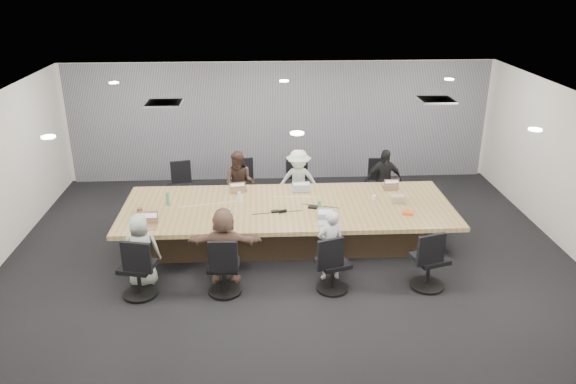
{
  "coord_description": "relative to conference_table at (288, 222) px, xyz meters",
  "views": [
    {
      "loc": [
        -0.5,
        -8.88,
        4.81
      ],
      "look_at": [
        0.0,
        0.4,
        1.05
      ],
      "focal_mm": 35.0,
      "sensor_mm": 36.0,
      "label": 1
    }
  ],
  "objects": [
    {
      "name": "chair_7",
      "position": [
        2.15,
        -1.7,
        0.03
      ],
      "size": [
        0.72,
        0.72,
        0.86
      ],
      "primitive_type": null,
      "rotation": [
        0.0,
        0.0,
        0.29
      ],
      "color": "black",
      "rests_on": "ground"
    },
    {
      "name": "chair_2",
      "position": [
        0.29,
        1.7,
        0.03
      ],
      "size": [
        0.6,
        0.6,
        0.85
      ],
      "primitive_type": null,
      "rotation": [
        0.0,
        0.0,
        3.18
      ],
      "color": "black",
      "rests_on": "ground"
    },
    {
      "name": "person_5",
      "position": [
        -1.09,
        -1.35,
        0.25
      ],
      "size": [
        1.22,
        0.43,
        1.29
      ],
      "primitive_type": "imported",
      "rotation": [
        0.0,
        0.0,
        3.1
      ],
      "color": "brown",
      "rests_on": "ground"
    },
    {
      "name": "person_1",
      "position": [
        -0.91,
        1.35,
        0.27
      ],
      "size": [
        0.76,
        0.65,
        1.34
      ],
      "primitive_type": "imported",
      "rotation": [
        0.0,
        0.0,
        6.04
      ],
      "color": "#33231C",
      "rests_on": "ground"
    },
    {
      "name": "bottle_green_left",
      "position": [
        -2.18,
        0.14,
        0.46
      ],
      "size": [
        0.08,
        0.08,
        0.25
      ],
      "primitive_type": "cylinder",
      "rotation": [
        0.0,
        0.0,
        -0.09
      ],
      "color": "#45835C",
      "rests_on": "conference_table"
    },
    {
      "name": "chair_5",
      "position": [
        -1.09,
        -1.7,
        0.01
      ],
      "size": [
        0.59,
        0.59,
        0.82
      ],
      "primitive_type": null,
      "rotation": [
        0.0,
        0.0,
        -0.06
      ],
      "color": "black",
      "rests_on": "ground"
    },
    {
      "name": "snack_packet",
      "position": [
        2.1,
        -0.49,
        0.36
      ],
      "size": [
        0.21,
        0.17,
        0.04
      ],
      "primitive_type": "cube",
      "rotation": [
        0.0,
        0.0,
        -0.24
      ],
      "color": "#DE4F14",
      "rests_on": "conference_table"
    },
    {
      "name": "laptop_6",
      "position": [
        0.62,
        -0.8,
        0.35
      ],
      "size": [
        0.29,
        0.2,
        0.02
      ],
      "primitive_type": "cube",
      "rotation": [
        0.0,
        0.0,
        -0.02
      ],
      "color": "#B2B2B7",
      "rests_on": "conference_table"
    },
    {
      "name": "person_4",
      "position": [
        -2.41,
        -1.35,
        0.21
      ],
      "size": [
        0.63,
        0.45,
        1.22
      ],
      "primitive_type": "imported",
      "rotation": [
        0.0,
        0.0,
        3.25
      ],
      "color": "#9DA59C",
      "rests_on": "ground"
    },
    {
      "name": "person_2",
      "position": [
        0.29,
        1.35,
        0.28
      ],
      "size": [
        0.93,
        0.6,
        1.37
      ],
      "primitive_type": "imported",
      "rotation": [
        0.0,
        0.0,
        6.18
      ],
      "color": "#BACABC",
      "rests_on": "ground"
    },
    {
      "name": "bottle_clear",
      "position": [
        -0.88,
        0.21,
        0.44
      ],
      "size": [
        0.08,
        0.08,
        0.21
      ],
      "primitive_type": "cylinder",
      "rotation": [
        0.0,
        0.0,
        -0.3
      ],
      "color": "silver",
      "rests_on": "conference_table"
    },
    {
      "name": "chair_3",
      "position": [
        2.06,
        1.7,
        -0.03
      ],
      "size": [
        0.53,
        0.53,
        0.75
      ],
      "primitive_type": null,
      "rotation": [
        0.0,
        0.0,
        3.09
      ],
      "color": "black",
      "rests_on": "ground"
    },
    {
      "name": "chair_1",
      "position": [
        -0.91,
        1.7,
        0.02
      ],
      "size": [
        0.68,
        0.68,
        0.84
      ],
      "primitive_type": null,
      "rotation": [
        0.0,
        0.0,
        3.38
      ],
      "color": "black",
      "rests_on": "ground"
    },
    {
      "name": "person_6",
      "position": [
        0.62,
        -1.35,
        0.21
      ],
      "size": [
        0.49,
        0.37,
        1.22
      ],
      "primitive_type": "imported",
      "rotation": [
        0.0,
        0.0,
        3.33
      ],
      "color": "#B7B9C4",
      "rests_on": "ground"
    },
    {
      "name": "stapler",
      "position": [
        -0.11,
        -0.31,
        0.37
      ],
      "size": [
        0.15,
        0.08,
        0.05
      ],
      "primitive_type": "cube",
      "rotation": [
        0.0,
        0.0,
        0.33
      ],
      "color": "black",
      "rests_on": "conference_table"
    },
    {
      "name": "wall_back",
      "position": [
        0.0,
        3.5,
        1.0
      ],
      "size": [
        10.0,
        0.0,
        2.8
      ],
      "primitive_type": "cube",
      "rotation": [
        1.57,
        0.0,
        0.0
      ],
      "color": "silver",
      "rests_on": "ground"
    },
    {
      "name": "cup_white_far",
      "position": [
        -0.88,
        0.34,
        0.38
      ],
      "size": [
        0.08,
        0.08,
        0.09
      ],
      "primitive_type": "cylinder",
      "rotation": [
        0.0,
        0.0,
        -0.11
      ],
      "color": "white",
      "rests_on": "conference_table"
    },
    {
      "name": "laptop_4",
      "position": [
        -2.41,
        -0.8,
        0.35
      ],
      "size": [
        0.34,
        0.24,
        0.02
      ],
      "primitive_type": "cube",
      "rotation": [
        0.0,
        0.0,
        0.04
      ],
      "color": "#8C6647",
      "rests_on": "conference_table"
    },
    {
      "name": "laptop_2",
      "position": [
        0.29,
        0.8,
        0.35
      ],
      "size": [
        0.35,
        0.24,
        0.02
      ],
      "primitive_type": "cube",
      "rotation": [
        0.0,
        0.0,
        3.14
      ],
      "color": "#B2B2B7",
      "rests_on": "conference_table"
    },
    {
      "name": "wall_right",
      "position": [
        5.0,
        -0.5,
        1.0
      ],
      "size": [
        0.0,
        8.0,
        2.8
      ],
      "primitive_type": "cube",
      "rotation": [
        1.57,
        0.0,
        -1.57
      ],
      "color": "silver",
      "rests_on": "ground"
    },
    {
      "name": "floor",
      "position": [
        0.0,
        -0.5,
        -0.4
      ],
      "size": [
        10.0,
        8.0,
        0.0
      ],
      "primitive_type": "cube",
      "color": "black",
      "rests_on": "ground"
    },
    {
      "name": "laptop_1",
      "position": [
        -0.91,
        0.8,
        0.35
      ],
      "size": [
        0.32,
        0.25,
        0.02
      ],
      "primitive_type": "cube",
      "rotation": [
        0.0,
        0.0,
        3.29
      ],
      "color": "#8C6647",
      "rests_on": "conference_table"
    },
    {
      "name": "conference_table",
      "position": [
        0.0,
        0.0,
        0.0
      ],
      "size": [
        6.0,
        2.2,
        0.74
      ],
      "color": "#433120",
      "rests_on": "ground"
    },
    {
      "name": "canvas_bag",
      "position": [
        2.04,
        0.06,
        0.4
      ],
      "size": [
        0.25,
        0.15,
        0.13
      ],
      "primitive_type": "cube",
      "rotation": [
        0.0,
        0.0,
        -0.01
      ],
      "color": "tan",
      "rests_on": "conference_table"
    },
    {
      "name": "chair_0",
      "position": [
        -2.22,
        1.7,
        -0.01
      ],
      "size": [
        0.62,
        0.62,
        0.78
      ],
      "primitive_type": null,
      "rotation": [
        0.0,
        0.0,
        3.36
      ],
      "color": "black",
      "rests_on": "ground"
    },
    {
      "name": "wall_front",
      "position": [
        0.0,
        -4.5,
        1.0
      ],
      "size": [
        10.0,
        0.0,
        2.8
      ],
      "primitive_type": "cube",
      "rotation": [
        -1.57,
        0.0,
        0.0
      ],
      "color": "silver",
      "rests_on": "ground"
    },
    {
      "name": "ceiling",
      "position": [
        0.0,
        -0.5,
        2.4
      ],
      "size": [
        10.0,
        8.0,
        0.0
      ],
      "primitive_type": "cube",
      "color": "white",
      "rests_on": "wall_back"
    },
    {
      "name": "chair_6",
      "position": [
        0.62,
        -1.7,
        -0.0
      ],
      "size": [
        0.69,
        0.69,
        0.8
      ],
      "primitive_type": null,
      "rotation": [
        0.0,
        0.0,
        0.33
      ],
      "color": "black",
      "rests_on": "ground"
    },
    {
      "name": "mug_brown",
      "position": [
        -2.62,
        -0.24,
        0.4
      ],
      "size": [
        0.12,
        0.12,
        0.12
      ],
      "primitive_type": "cylinder",
      "rotation": [
        0.0,
        0.0,
        -0.24
      ],
      "color": "brown",
      "rests_on": "conference_table"
    },
    {
      "name": "curtain",
      "position": [
        0.0,
        3.42,
        1.0
      ],
      "size": [
        9.8,
        0.04,
        2.8
      ],
      "primitive_type": "cube",
      "color": "gray",
      "rests_on": "ground"
    },
    {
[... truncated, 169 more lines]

